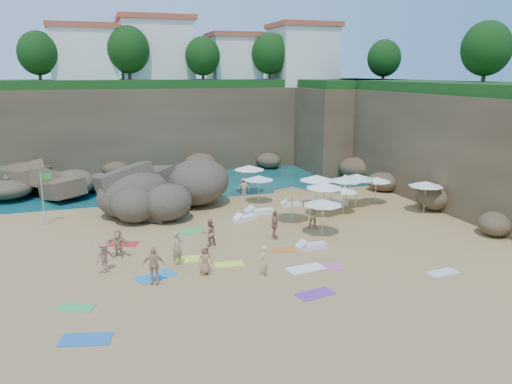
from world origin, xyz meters
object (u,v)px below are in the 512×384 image
object	(u,v)px
person_stand_1	(209,233)
lounger_0	(259,212)
person_stand_4	(345,185)
person_stand_6	(264,261)
rock_outcrop	(176,210)
parasol_1	(259,178)
person_stand_0	(177,248)
parasol_0	(249,167)
person_stand_3	(275,225)
person_stand_2	(244,186)
person_stand_5	(136,205)
flag_pole	(44,191)
parasol_2	(376,179)

from	to	relation	value
person_stand_1	lounger_0	bearing A→B (deg)	-142.39
person_stand_4	person_stand_6	size ratio (longest dim) A/B	1.07
rock_outcrop	parasol_1	world-z (taller)	parasol_1
parasol_1	person_stand_0	bearing A→B (deg)	-126.63
parasol_0	person_stand_1	bearing A→B (deg)	-117.43
rock_outcrop	person_stand_3	size ratio (longest dim) A/B	5.03
person_stand_1	person_stand_2	size ratio (longest dim) A/B	1.06
person_stand_5	person_stand_2	bearing A→B (deg)	-0.36
person_stand_2	person_stand_3	size ratio (longest dim) A/B	0.87
person_stand_0	person_stand_6	xyz separation A→B (m)	(3.69, -2.63, -0.14)
parasol_1	person_stand_5	distance (m)	9.16
person_stand_3	person_stand_5	distance (m)	10.15
person_stand_0	person_stand_6	size ratio (longest dim) A/B	1.18
person_stand_3	parasol_1	bearing A→B (deg)	2.76
parasol_1	person_stand_4	size ratio (longest dim) A/B	1.36
parasol_1	parasol_0	bearing A→B (deg)	85.77
person_stand_2	person_stand_3	world-z (taller)	person_stand_3
person_stand_1	person_stand_4	xyz separation A→B (m)	(12.91, 8.41, 0.03)
flag_pole	person_stand_2	size ratio (longest dim) A/B	2.35
person_stand_0	person_stand_4	xyz separation A→B (m)	(15.10, 10.77, -0.09)
flag_pole	person_stand_1	size ratio (longest dim) A/B	2.22
rock_outcrop	parasol_0	world-z (taller)	parasol_0
parasol_2	person_stand_2	bearing A→B (deg)	147.14
parasol_0	person_stand_5	bearing A→B (deg)	-155.72
parasol_1	parasol_2	bearing A→B (deg)	-19.66
rock_outcrop	person_stand_3	xyz separation A→B (m)	(4.52, -8.03, 0.86)
flag_pole	lounger_0	world-z (taller)	flag_pole
parasol_2	person_stand_6	world-z (taller)	parasol_2
rock_outcrop	person_stand_3	bearing A→B (deg)	-60.60
parasol_0	person_stand_5	size ratio (longest dim) A/B	1.45
flag_pole	parasol_1	world-z (taller)	flag_pole
rock_outcrop	parasol_2	world-z (taller)	parasol_2
parasol_2	person_stand_3	world-z (taller)	parasol_2
person_stand_1	person_stand_5	bearing A→B (deg)	-74.42
person_stand_2	person_stand_5	xyz separation A→B (m)	(-8.67, -3.67, 0.10)
flag_pole	person_stand_2	bearing A→B (deg)	14.39
parasol_2	person_stand_4	xyz separation A→B (m)	(-0.81, 3.24, -1.05)
flag_pole	person_stand_1	xyz separation A→B (m)	(9.02, -7.03, -1.43)
person_stand_1	person_stand_2	distance (m)	11.88
parasol_0	lounger_0	world-z (taller)	parasol_0
parasol_1	person_stand_6	size ratio (longest dim) A/B	1.45
person_stand_2	person_stand_5	size ratio (longest dim) A/B	0.88
parasol_0	person_stand_6	distance (m)	16.80
parasol_0	parasol_1	bearing A→B (deg)	-94.23
rock_outcrop	person_stand_1	size ratio (longest dim) A/B	5.50
person_stand_2	person_stand_4	size ratio (longest dim) A/B	0.91
parasol_0	lounger_0	distance (m)	6.38
person_stand_2	person_stand_0	bearing A→B (deg)	76.06
person_stand_0	person_stand_4	distance (m)	18.55
person_stand_5	person_stand_4	bearing A→B (deg)	-18.40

